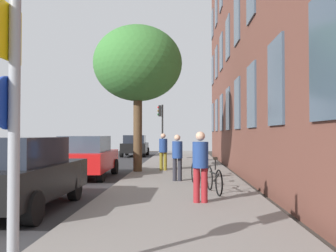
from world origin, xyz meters
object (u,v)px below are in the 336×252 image
object	(u,v)px
car_0	(19,173)
car_1	(87,156)
bicycle_1	(196,173)
pedestrian_1	(177,154)
pedestrian_2	(163,149)
tree_near	(138,64)
bicycle_0	(214,179)
sign_post	(12,110)
pedestrian_0	(200,162)
car_2	(135,145)
traffic_light	(161,121)
bicycle_2	(198,166)

from	to	relation	value
car_0	car_1	bearing A→B (deg)	91.29
bicycle_1	pedestrian_1	size ratio (longest dim) A/B	1.09
pedestrian_2	car_1	world-z (taller)	pedestrian_2
pedestrian_1	tree_near	bearing A→B (deg)	119.27
bicycle_0	car_1	bearing A→B (deg)	137.71
bicycle_0	car_1	xyz separation A→B (m)	(-4.57, 4.16, 0.34)
bicycle_0	pedestrian_1	bearing A→B (deg)	112.22
bicycle_0	car_1	size ratio (longest dim) A/B	0.41
sign_post	tree_near	bearing A→B (deg)	90.70
pedestrian_0	pedestrian_2	distance (m)	7.54
sign_post	pedestrian_2	distance (m)	12.21
pedestrian_1	car_2	world-z (taller)	pedestrian_1
car_1	bicycle_1	bearing A→B (deg)	-32.35
tree_near	car_0	distance (m)	8.67
traffic_light	car_1	size ratio (longest dim) A/B	0.90
tree_near	bicycle_0	world-z (taller)	tree_near
car_0	car_2	world-z (taller)	same
bicycle_0	car_0	bearing A→B (deg)	-156.13
pedestrian_1	pedestrian_2	world-z (taller)	pedestrian_2
traffic_light	bicycle_1	bearing A→B (deg)	-82.37
traffic_light	car_2	distance (m)	3.19
bicycle_1	car_1	world-z (taller)	car_1
traffic_light	bicycle_0	distance (m)	16.59
tree_near	pedestrian_2	xyz separation A→B (m)	(1.07, 0.44, -3.66)
car_0	sign_post	bearing A→B (deg)	-66.21
tree_near	pedestrian_1	xyz separation A→B (m)	(1.74, -3.10, -3.69)
car_0	pedestrian_0	bearing A→B (deg)	8.38
pedestrian_1	car_2	xyz separation A→B (m)	(-3.48, 15.34, -0.17)
bicycle_1	car_0	size ratio (longest dim) A/B	0.41
bicycle_2	pedestrian_1	bearing A→B (deg)	-118.77
pedestrian_0	pedestrian_2	world-z (taller)	pedestrian_0
tree_near	bicycle_0	xyz separation A→B (m)	(2.77, -5.61, -4.20)
sign_post	bicycle_1	size ratio (longest dim) A/B	1.92
pedestrian_0	car_2	distance (m)	19.65
bicycle_1	bicycle_0	bearing A→B (deg)	-74.03
pedestrian_1	car_2	distance (m)	15.73
traffic_light	pedestrian_0	xyz separation A→B (m)	(1.98, -17.64, -1.61)
car_1	car_2	size ratio (longest dim) A/B	1.03
pedestrian_1	pedestrian_0	bearing A→B (deg)	-81.28
car_1	pedestrian_2	bearing A→B (deg)	33.42
bicycle_1	car_2	world-z (taller)	car_2
bicycle_1	pedestrian_1	world-z (taller)	pedestrian_1
sign_post	car_2	world-z (taller)	sign_post
sign_post	traffic_light	distance (m)	22.36
bicycle_1	pedestrian_1	xyz separation A→B (m)	(-0.58, 0.97, 0.53)
bicycle_2	pedestrian_2	distance (m)	2.64
sign_post	bicycle_2	bearing A→B (deg)	76.69
pedestrian_1	bicycle_0	bearing A→B (deg)	-67.78
bicycle_1	sign_post	bearing A→B (deg)	-105.96
pedestrian_2	car_2	xyz separation A→B (m)	(-2.80, 11.79, -0.20)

